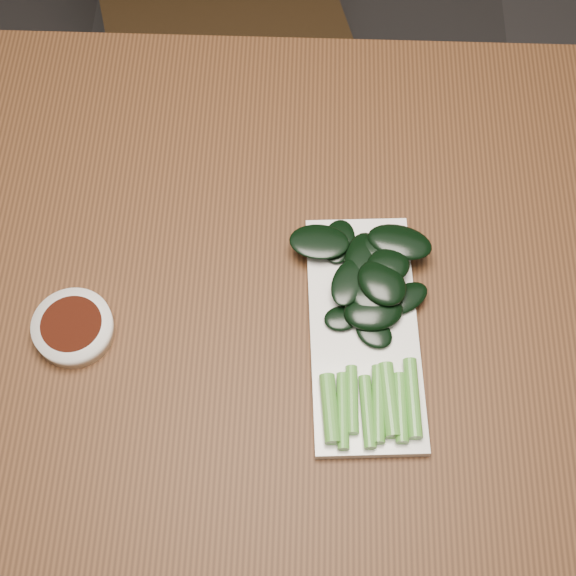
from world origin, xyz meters
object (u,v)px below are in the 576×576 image
Objects in this scene: table at (281,309)px; gai_lan at (373,308)px; sauce_bowl at (73,328)px; serving_plate at (364,331)px.

gai_lan is (0.11, -0.04, 0.10)m from table.
table is 4.75× the size of gai_lan.
sauce_bowl is (-0.24, -0.07, 0.08)m from table.
serving_plate is at bearing 1.63° from sauce_bowl.
table is 14.92× the size of sauce_bowl.
gai_lan reaches higher than table.
gai_lan reaches higher than serving_plate.
sauce_bowl reaches higher than table.
gai_lan is at bearing 5.09° from sauce_bowl.
gai_lan is (0.01, 0.02, 0.02)m from serving_plate.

